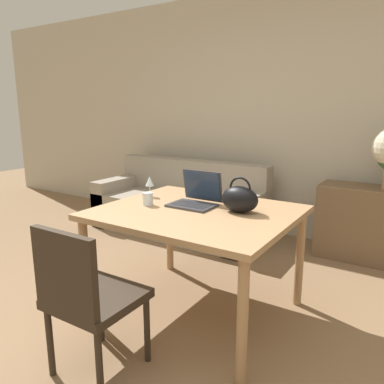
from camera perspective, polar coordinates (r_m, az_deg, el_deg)
ground_plane at (r=2.35m, az=-8.59°, el=-25.08°), size 14.00×14.00×0.00m
wall_back at (r=4.27m, az=15.86°, el=11.14°), size 10.00×0.06×2.70m
dining_table at (r=2.57m, az=0.68°, el=-4.41°), size 1.29×1.09×0.76m
chair at (r=2.09m, az=-15.78°, el=-14.71°), size 0.45×0.45×0.86m
couch at (r=4.40m, az=-1.92°, el=-2.38°), size 2.00×0.82×0.82m
laptop at (r=2.67m, az=0.75°, el=-0.60°), size 0.32×0.28×0.24m
drinking_glass at (r=2.67m, az=-6.74°, el=-1.05°), size 0.08×0.08×0.09m
wine_glass at (r=2.92m, az=-6.47°, el=1.48°), size 0.07×0.07×0.16m
handbag at (r=2.49m, az=7.29°, el=-1.05°), size 0.25×0.17×0.24m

